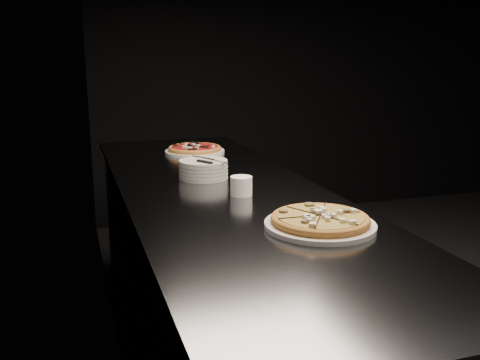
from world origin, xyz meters
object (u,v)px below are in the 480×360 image
object	(u,v)px
counter	(223,301)
pizza_mushroom	(320,221)
cutlery	(206,160)
plate_stack	(203,169)
pizza_tomato	(195,149)
ramekin	(241,185)

from	to	relation	value
counter	pizza_mushroom	distance (m)	0.73
cutlery	pizza_mushroom	bearing A→B (deg)	-108.80
counter	plate_stack	world-z (taller)	plate_stack
plate_stack	pizza_tomato	bearing A→B (deg)	80.33
counter	plate_stack	bearing A→B (deg)	96.62
pizza_mushroom	pizza_tomato	xyz separation A→B (m)	(-0.07, 1.28, -0.00)
plate_stack	ramekin	size ratio (longest dim) A/B	2.51
counter	pizza_mushroom	world-z (taller)	pizza_mushroom
ramekin	cutlery	bearing A→B (deg)	100.34
counter	ramekin	bearing A→B (deg)	-70.65
plate_stack	counter	bearing A→B (deg)	-83.38
plate_stack	cutlery	world-z (taller)	cutlery
counter	cutlery	xyz separation A→B (m)	(-0.02, 0.18, 0.54)
pizza_tomato	pizza_mushroom	bearing A→B (deg)	-86.74
ramekin	pizza_mushroom	bearing A→B (deg)	-75.92
pizza_mushroom	pizza_tomato	distance (m)	1.28
pizza_tomato	plate_stack	xyz separation A→B (m)	(-0.09, -0.55, 0.02)
pizza_tomato	ramekin	xyz separation A→B (m)	(-0.03, -0.86, 0.02)
pizza_tomato	ramekin	distance (m)	0.86
pizza_tomato	plate_stack	size ratio (longest dim) A/B	1.54
counter	pizza_tomato	bearing A→B (deg)	84.63
pizza_mushroom	ramekin	distance (m)	0.43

